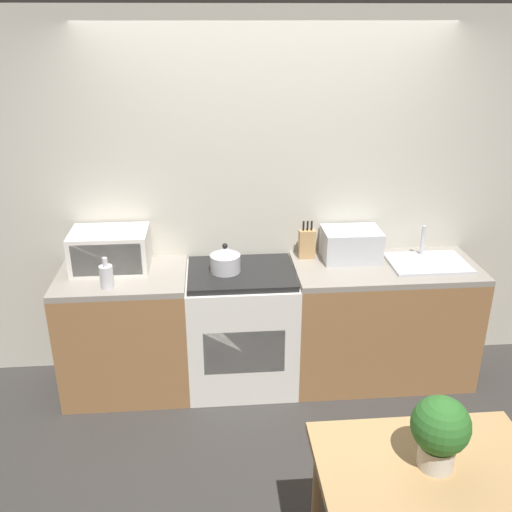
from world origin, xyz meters
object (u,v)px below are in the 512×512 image
(bottle, at_px, (106,276))
(toaster_oven, at_px, (351,245))
(kettle, at_px, (225,260))
(dining_table, at_px, (433,493))
(microwave, at_px, (110,250))
(stove_range, at_px, (242,328))

(bottle, distance_m, toaster_oven, 1.71)
(kettle, distance_m, dining_table, 2.02)
(kettle, relative_size, bottle, 1.01)
(bottle, bearing_deg, toaster_oven, 10.80)
(microwave, height_order, dining_table, microwave)
(stove_range, height_order, toaster_oven, toaster_oven)
(stove_range, height_order, dining_table, stove_range)
(kettle, height_order, dining_table, kettle)
(stove_range, distance_m, bottle, 1.04)
(stove_range, xyz_separation_m, kettle, (-0.11, 0.00, 0.54))
(stove_range, relative_size, microwave, 1.73)
(microwave, relative_size, toaster_oven, 1.28)
(bottle, height_order, dining_table, bottle)
(stove_range, relative_size, bottle, 4.34)
(toaster_oven, xyz_separation_m, dining_table, (-0.09, -1.96, -0.35))
(bottle, bearing_deg, microwave, 92.50)
(kettle, distance_m, toaster_oven, 0.92)
(stove_range, height_order, bottle, bottle)
(microwave, height_order, bottle, microwave)
(kettle, distance_m, microwave, 0.79)
(stove_range, bearing_deg, toaster_oven, 10.04)
(stove_range, bearing_deg, kettle, 178.28)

